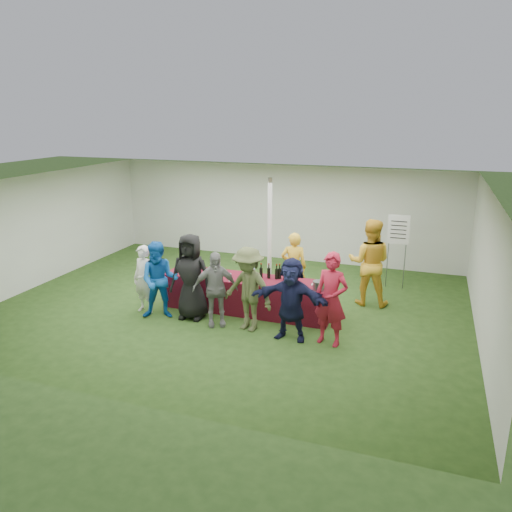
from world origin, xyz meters
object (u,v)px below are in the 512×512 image
(customer_0, at_px, (144,279))
(wine_list_sign, at_px, (398,235))
(customer_3, at_px, (215,289))
(customer_1, at_px, (160,280))
(customer_4, at_px, (248,289))
(serving_table, at_px, (247,294))
(customer_2, at_px, (191,277))
(dump_bucket, at_px, (319,286))
(customer_5, at_px, (291,299))
(staff_back, at_px, (369,262))
(staff_pourer, at_px, (294,267))
(customer_6, at_px, (331,299))

(customer_0, bearing_deg, wine_list_sign, 47.11)
(customer_3, bearing_deg, customer_0, 147.86)
(customer_1, distance_m, customer_4, 1.92)
(serving_table, xyz_separation_m, customer_0, (-2.03, -0.76, 0.35))
(customer_1, relative_size, customer_2, 0.91)
(dump_bucket, height_order, wine_list_sign, wine_list_sign)
(serving_table, xyz_separation_m, customer_2, (-0.96, -0.71, 0.52))
(customer_1, relative_size, customer_3, 1.06)
(customer_2, xyz_separation_m, customer_4, (1.31, -0.16, -0.06))
(customer_3, height_order, customer_5, customer_5)
(customer_4, bearing_deg, wine_list_sign, 70.04)
(staff_back, bearing_deg, wine_list_sign, -114.20)
(customer_1, bearing_deg, customer_4, -19.67)
(serving_table, distance_m, customer_4, 1.04)
(serving_table, xyz_separation_m, customer_5, (1.24, -0.99, 0.42))
(customer_3, xyz_separation_m, customer_5, (1.58, -0.11, 0.03))
(wine_list_sign, xyz_separation_m, customer_4, (-2.51, -3.44, -0.48))
(wine_list_sign, distance_m, customer_3, 4.75)
(serving_table, distance_m, dump_bucket, 1.67)
(staff_back, xyz_separation_m, customer_4, (-2.02, -2.16, -0.13))
(serving_table, bearing_deg, customer_3, -111.16)
(customer_1, bearing_deg, customer_3, -19.83)
(dump_bucket, relative_size, customer_0, 0.17)
(serving_table, xyz_separation_m, customer_3, (-0.34, -0.89, 0.39))
(customer_0, bearing_deg, customer_1, -4.70)
(dump_bucket, relative_size, staff_pourer, 0.15)
(wine_list_sign, distance_m, customer_0, 5.95)
(customer_3, distance_m, customer_4, 0.70)
(staff_pourer, distance_m, staff_back, 1.66)
(customer_0, xyz_separation_m, customer_2, (1.07, 0.06, 0.16))
(customer_6, bearing_deg, customer_5, -164.35)
(customer_6, bearing_deg, serving_table, 166.92)
(staff_pourer, xyz_separation_m, staff_back, (1.61, 0.36, 0.17))
(serving_table, bearing_deg, customer_5, -38.71)
(customer_4, height_order, customer_6, customer_6)
(customer_6, bearing_deg, wine_list_sign, 88.73)
(dump_bucket, bearing_deg, customer_1, -167.75)
(staff_pourer, bearing_deg, customer_6, 111.30)
(staff_back, xyz_separation_m, customer_6, (-0.40, -2.25, -0.09))
(staff_pourer, bearing_deg, customer_1, 26.91)
(customer_0, xyz_separation_m, customer_4, (2.38, -0.11, 0.11))
(customer_0, bearing_deg, customer_5, 8.76)
(customer_5, bearing_deg, wine_list_sign, 67.73)
(staff_back, distance_m, customer_2, 3.89)
(dump_bucket, height_order, customer_5, customer_5)
(wine_list_sign, xyz_separation_m, customer_5, (-1.62, -3.57, -0.52))
(customer_0, height_order, customer_5, customer_5)
(customer_4, bearing_deg, customer_0, -166.52)
(customer_1, xyz_separation_m, customer_2, (0.61, 0.20, 0.08))
(dump_bucket, distance_m, wine_list_sign, 3.11)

